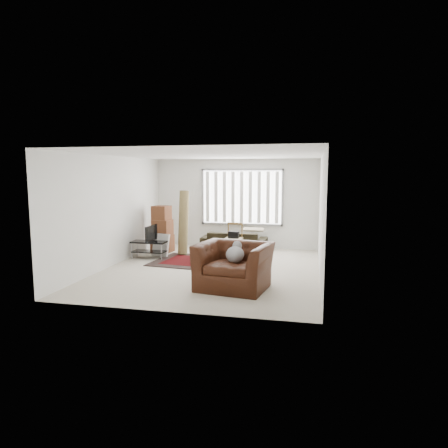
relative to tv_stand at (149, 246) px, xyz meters
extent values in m
plane|color=beige|center=(1.95, -0.85, -0.34)|extent=(6.00, 6.00, 0.00)
cube|color=white|center=(1.95, -0.85, 2.36)|extent=(5.00, 6.00, 0.02)
cube|color=white|center=(1.95, 2.15, 1.01)|extent=(5.00, 0.02, 2.70)
cube|color=white|center=(1.95, -3.85, 1.01)|extent=(5.00, 0.02, 2.70)
cube|color=white|center=(-0.55, -0.85, 1.01)|extent=(0.02, 6.00, 2.70)
cube|color=white|center=(4.45, -0.85, 1.01)|extent=(0.02, 6.00, 2.70)
cube|color=white|center=(2.15, 2.13, 1.21)|extent=(2.40, 0.01, 1.60)
cube|color=gray|center=(2.15, 2.11, 1.21)|extent=(2.52, 0.06, 1.72)
cube|color=white|center=(2.15, 2.07, 1.21)|extent=(2.40, 0.02, 1.55)
cube|color=black|center=(1.57, -0.18, -0.32)|extent=(2.70, 1.95, 0.02)
cube|color=#400507|center=(1.57, -0.18, -0.31)|extent=(2.12, 1.37, 0.00)
cube|color=black|center=(0.00, 0.00, 0.11)|extent=(0.93, 0.42, 0.04)
cube|color=black|center=(0.00, 0.00, -0.15)|extent=(0.89, 0.39, 0.03)
cylinder|color=#B2B2B7|center=(-0.42, -0.18, -0.10)|extent=(0.03, 0.03, 0.46)
cylinder|color=#B2B2B7|center=(0.42, -0.18, -0.10)|extent=(0.03, 0.03, 0.46)
cylinder|color=#B2B2B7|center=(-0.42, 0.18, -0.10)|extent=(0.03, 0.03, 0.46)
cylinder|color=#B2B2B7|center=(0.42, 0.18, -0.10)|extent=(0.03, 0.03, 0.46)
imported|color=black|center=(0.00, 0.00, 0.34)|extent=(0.10, 0.75, 0.43)
cube|color=black|center=(1.45, -0.04, -0.14)|extent=(0.37, 0.37, 0.35)
cube|color=brown|center=(0.03, 0.92, -0.09)|extent=(0.61, 0.57, 0.50)
cube|color=brown|center=(0.05, 0.89, 0.38)|extent=(0.55, 0.51, 0.45)
cube|color=brown|center=(0.01, 0.94, 0.81)|extent=(0.50, 0.50, 0.40)
cube|color=silver|center=(0.21, 0.31, -0.02)|extent=(0.53, 0.33, 0.63)
cylinder|color=brown|center=(0.73, 0.75, 0.56)|extent=(0.31, 0.59, 1.80)
imported|color=black|center=(2.01, 1.60, 0.03)|extent=(1.93, 0.85, 0.74)
cube|color=#897B59|center=(2.12, 1.00, 0.11)|extent=(0.48, 0.48, 0.05)
cylinder|color=brown|center=(1.92, 0.80, -0.11)|extent=(0.04, 0.04, 0.44)
cylinder|color=brown|center=(2.31, 0.80, -0.11)|extent=(0.04, 0.04, 0.44)
cylinder|color=brown|center=(1.92, 1.20, -0.11)|extent=(0.04, 0.04, 0.44)
cylinder|color=brown|center=(2.32, 1.19, -0.11)|extent=(0.04, 0.04, 0.44)
cube|color=brown|center=(2.12, 1.21, 0.52)|extent=(0.45, 0.05, 0.06)
cube|color=brown|center=(1.92, 1.21, 0.33)|extent=(0.04, 0.04, 0.44)
cube|color=brown|center=(2.32, 1.20, 0.33)|extent=(0.04, 0.04, 0.44)
cube|color=black|center=(2.12, 1.00, 0.23)|extent=(0.30, 0.17, 0.19)
imported|color=#37170B|center=(2.76, -2.26, 0.18)|extent=(1.55, 1.40, 1.03)
ellipsoid|color=#59595B|center=(2.76, -2.26, 0.33)|extent=(0.33, 0.41, 0.25)
sphere|color=#59595B|center=(2.79, -2.07, 0.49)|extent=(0.19, 0.19, 0.19)
camera|label=1|loc=(4.24, -9.84, 1.94)|focal=32.00mm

